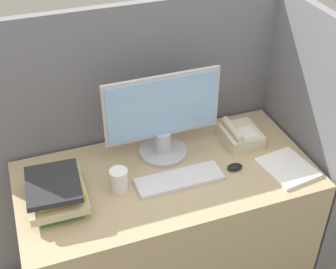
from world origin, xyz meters
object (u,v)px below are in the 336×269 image
Objects in this scene: keyboard at (179,180)px; mouse at (235,167)px; monitor at (163,119)px; book_stack at (56,191)px; coffee_cup at (119,180)px; desk_telephone at (240,135)px.

mouse is at bearing -1.87° from keyboard.
monitor is 0.39m from mouse.
book_stack is at bearing -162.24° from monitor.
monitor reaches higher than mouse.
coffee_cup is 0.66m from desk_telephone.
mouse is at bearing -40.11° from monitor.
monitor is at bearing 139.89° from mouse.
mouse is at bearing -5.67° from coffee_cup.
mouse is 0.72× the size of coffee_cup.
mouse is 0.22m from desk_telephone.
mouse is (0.27, -0.01, 0.00)m from keyboard.
desk_telephone reaches higher than coffee_cup.
mouse is at bearing -4.11° from book_stack.
mouse is (0.27, -0.23, -0.18)m from monitor.
monitor is 0.28m from keyboard.
coffee_cup reaches higher than keyboard.
book_stack reaches higher than desk_telephone.
desk_telephone reaches higher than mouse.
book_stack reaches higher than coffee_cup.
coffee_cup is 0.53× the size of desk_telephone.
desk_telephone is at bearing 24.31° from keyboard.
keyboard is (0.00, -0.22, -0.18)m from monitor.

